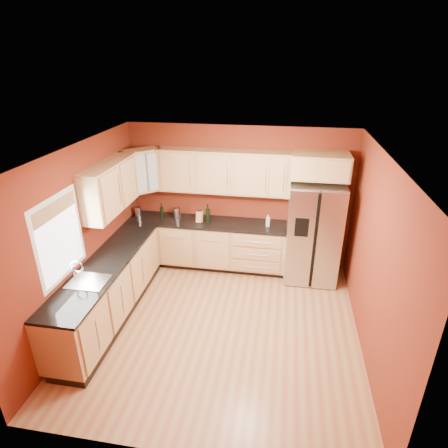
{
  "coord_description": "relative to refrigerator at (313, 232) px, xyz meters",
  "views": [
    {
      "loc": [
        0.8,
        -4.36,
        3.69
      ],
      "look_at": [
        -0.09,
        0.9,
        1.26
      ],
      "focal_mm": 30.0,
      "sensor_mm": 36.0,
      "label": 1
    }
  ],
  "objects": [
    {
      "name": "corner_upper_cabinet",
      "position": [
        -3.02,
        0.04,
        0.94
      ],
      "size": [
        0.67,
        0.67,
        0.75
      ],
      "primitive_type": "cube",
      "rotation": [
        0.0,
        0.0,
        0.79
      ],
      "color": "#AA8552",
      "rests_on": "wall_back"
    },
    {
      "name": "wine_bottle_b",
      "position": [
        -1.86,
        0.04,
        0.2
      ],
      "size": [
        0.09,
        0.09,
        0.35
      ],
      "primitive_type": null,
      "rotation": [
        0.0,
        0.0,
        -0.15
      ],
      "color": "black",
      "rests_on": "countertop_back"
    },
    {
      "name": "wine_bottle_a",
      "position": [
        -2.74,
        0.09,
        0.17
      ],
      "size": [
        0.08,
        0.08,
        0.29
      ],
      "primitive_type": null,
      "rotation": [
        0.0,
        0.0,
        0.18
      ],
      "color": "black",
      "rests_on": "countertop_back"
    },
    {
      "name": "wall_front",
      "position": [
        -1.35,
        -3.62,
        0.41
      ],
      "size": [
        4.0,
        0.04,
        2.6
      ],
      "primitive_type": "cube",
      "color": "maroon",
      "rests_on": "floor"
    },
    {
      "name": "floor",
      "position": [
        -1.35,
        -1.62,
        -0.89
      ],
      "size": [
        4.0,
        4.0,
        0.0
      ],
      "primitive_type": "plane",
      "color": "#A4613F",
      "rests_on": "ground"
    },
    {
      "name": "base_cabinets_back",
      "position": [
        -1.9,
        0.07,
        -0.45
      ],
      "size": [
        2.9,
        0.6,
        0.88
      ],
      "primitive_type": "cube",
      "color": "#AA8552",
      "rests_on": "floor"
    },
    {
      "name": "refrigerator",
      "position": [
        0.0,
        0.0,
        0.0
      ],
      "size": [
        0.9,
        0.75,
        1.78
      ],
      "primitive_type": "cube",
      "color": "silver",
      "rests_on": "floor"
    },
    {
      "name": "knife_block",
      "position": [
        -2.01,
        0.03,
        0.13
      ],
      "size": [
        0.11,
        0.1,
        0.2
      ],
      "primitive_type": "cube",
      "rotation": [
        0.0,
        0.0,
        -0.14
      ],
      "color": "tan",
      "rests_on": "countertop_back"
    },
    {
      "name": "canister_right",
      "position": [
        -3.2,
        0.09,
        0.12
      ],
      "size": [
        0.15,
        0.15,
        0.18
      ],
      "primitive_type": "cylinder",
      "rotation": [
        0.0,
        0.0,
        -0.4
      ],
      "color": "silver",
      "rests_on": "countertop_back"
    },
    {
      "name": "window",
      "position": [
        -3.33,
        -2.12,
        0.66
      ],
      "size": [
        0.03,
        0.9,
        1.0
      ],
      "primitive_type": "cube",
      "color": "white",
      "rests_on": "wall_left"
    },
    {
      "name": "upper_cabinets_back",
      "position": [
        -1.6,
        0.21,
        0.94
      ],
      "size": [
        2.3,
        0.33,
        0.75
      ],
      "primitive_type": "cube",
      "color": "#AA8552",
      "rests_on": "wall_back"
    },
    {
      "name": "sink_faucet",
      "position": [
        -3.04,
        -2.12,
        0.18
      ],
      "size": [
        0.5,
        0.42,
        0.3
      ],
      "primitive_type": null,
      "color": "silver",
      "rests_on": "countertop_left"
    },
    {
      "name": "upper_cabinets_left",
      "position": [
        -3.19,
        -0.9,
        0.94
      ],
      "size": [
        0.33,
        1.35,
        0.75
      ],
      "primitive_type": "cube",
      "color": "#AA8552",
      "rests_on": "wall_left"
    },
    {
      "name": "wall_left",
      "position": [
        -3.35,
        -1.62,
        0.41
      ],
      "size": [
        0.04,
        4.0,
        2.6
      ],
      "primitive_type": "cube",
      "color": "maroon",
      "rests_on": "floor"
    },
    {
      "name": "ceiling",
      "position": [
        -1.35,
        -1.62,
        1.71
      ],
      "size": [
        4.0,
        4.0,
        0.0
      ],
      "primitive_type": "plane",
      "color": "white",
      "rests_on": "wall_back"
    },
    {
      "name": "countertop_back",
      "position": [
        -1.9,
        0.06,
        0.01
      ],
      "size": [
        2.9,
        0.62,
        0.04
      ],
      "primitive_type": "cube",
      "color": "black",
      "rests_on": "base_cabinets_back"
    },
    {
      "name": "canister_left",
      "position": [
        -2.46,
        0.11,
        0.13
      ],
      "size": [
        0.17,
        0.17,
        0.21
      ],
      "primitive_type": "cylinder",
      "rotation": [
        0.0,
        0.0,
        -0.38
      ],
      "color": "silver",
      "rests_on": "countertop_back"
    },
    {
      "name": "wall_right",
      "position": [
        0.65,
        -1.62,
        0.41
      ],
      "size": [
        0.04,
        4.0,
        2.6
      ],
      "primitive_type": "cube",
      "color": "maroon",
      "rests_on": "floor"
    },
    {
      "name": "wall_back",
      "position": [
        -1.35,
        0.38,
        0.41
      ],
      "size": [
        4.0,
        0.04,
        2.6
      ],
      "primitive_type": "cube",
      "color": "maroon",
      "rests_on": "floor"
    },
    {
      "name": "soap_dispenser",
      "position": [
        -0.79,
        0.05,
        0.14
      ],
      "size": [
        0.08,
        0.08,
        0.21
      ],
      "primitive_type": "cylinder",
      "rotation": [
        0.0,
        0.0,
        0.12
      ],
      "color": "silver",
      "rests_on": "countertop_back"
    },
    {
      "name": "over_fridge_cabinet",
      "position": [
        0.0,
        0.07,
        1.16
      ],
      "size": [
        0.92,
        0.6,
        0.4
      ],
      "primitive_type": "cube",
      "color": "#AA8552",
      "rests_on": "wall_back"
    },
    {
      "name": "base_cabinets_left",
      "position": [
        -3.05,
        -1.62,
        -0.45
      ],
      "size": [
        0.6,
        2.8,
        0.88
      ],
      "primitive_type": "cube",
      "color": "#AA8552",
      "rests_on": "floor"
    },
    {
      "name": "countertop_left",
      "position": [
        -3.04,
        -1.62,
        0.01
      ],
      "size": [
        0.62,
        2.8,
        0.04
      ],
      "primitive_type": "cube",
      "color": "black",
      "rests_on": "base_cabinets_left"
    }
  ]
}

